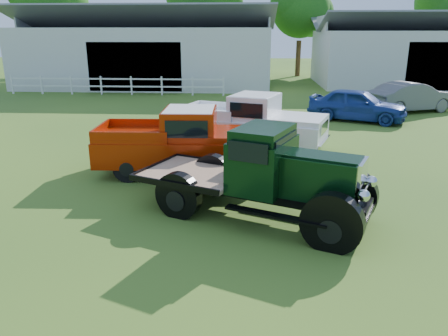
# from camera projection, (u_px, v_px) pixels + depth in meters

# --- Properties ---
(ground) EXTENTS (120.00, 120.00, 0.00)m
(ground) POSITION_uv_depth(u_px,v_px,m) (211.00, 233.00, 9.08)
(ground) COLOR #35581F
(shed_left) EXTENTS (18.80, 10.20, 5.60)m
(shed_left) POSITION_uv_depth(u_px,v_px,m) (150.00, 47.00, 33.39)
(shed_left) COLOR #BBBBBB
(shed_left) RESTS_ON ground
(shed_right) EXTENTS (16.80, 9.20, 5.20)m
(shed_right) POSITION_uv_depth(u_px,v_px,m) (426.00, 50.00, 33.16)
(shed_right) COLOR #BBBBBB
(shed_right) RESTS_ON ground
(fence_rail) EXTENTS (14.20, 0.16, 1.20)m
(fence_rail) POSITION_uv_depth(u_px,v_px,m) (116.00, 85.00, 28.40)
(fence_rail) COLOR white
(fence_rail) RESTS_ON ground
(tree_a) EXTENTS (6.30, 6.30, 10.50)m
(tree_a) POSITION_uv_depth(u_px,v_px,m) (47.00, 16.00, 39.96)
(tree_a) COLOR #125611
(tree_a) RESTS_ON ground
(tree_b) EXTENTS (6.90, 6.90, 11.50)m
(tree_b) POSITION_uv_depth(u_px,v_px,m) (200.00, 11.00, 39.93)
(tree_b) COLOR #125611
(tree_b) RESTS_ON ground
(tree_c) EXTENTS (5.40, 5.40, 9.00)m
(tree_c) POSITION_uv_depth(u_px,v_px,m) (300.00, 25.00, 38.83)
(tree_c) COLOR #125611
(tree_c) RESTS_ON ground
(tree_d) EXTENTS (6.00, 6.00, 10.00)m
(tree_d) POSITION_uv_depth(u_px,v_px,m) (446.00, 19.00, 38.87)
(tree_d) COLOR #125611
(tree_d) RESTS_ON ground
(vintage_flatbed) EXTENTS (5.64, 3.98, 2.08)m
(vintage_flatbed) POSITION_uv_depth(u_px,v_px,m) (258.00, 173.00, 9.61)
(vintage_flatbed) COLOR black
(vintage_flatbed) RESTS_ON ground
(red_pickup) EXTENTS (5.37, 2.21, 1.94)m
(red_pickup) POSITION_uv_depth(u_px,v_px,m) (187.00, 141.00, 12.64)
(red_pickup) COLOR #9E1E04
(red_pickup) RESTS_ON ground
(white_pickup) EXTENTS (5.58, 3.61, 1.91)m
(white_pickup) POSITION_uv_depth(u_px,v_px,m) (252.00, 123.00, 15.18)
(white_pickup) COLOR white
(white_pickup) RESTS_ON ground
(misc_car_blue) EXTENTS (4.73, 3.39, 1.49)m
(misc_car_blue) POSITION_uv_depth(u_px,v_px,m) (357.00, 105.00, 20.16)
(misc_car_blue) COLOR navy
(misc_car_blue) RESTS_ON ground
(misc_car_grey) EXTENTS (4.88, 3.28, 1.52)m
(misc_car_grey) POSITION_uv_depth(u_px,v_px,m) (411.00, 97.00, 22.38)
(misc_car_grey) COLOR #5D5E60
(misc_car_grey) RESTS_ON ground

